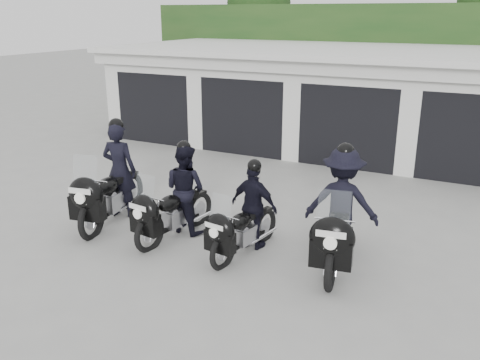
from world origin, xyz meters
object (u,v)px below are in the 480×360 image
at_px(police_bike_b, 179,195).
at_px(police_bike_d, 340,211).
at_px(police_bike_c, 249,213).
at_px(police_bike_a, 112,182).

xyz_separation_m(police_bike_b, police_bike_d, (2.96, 0.31, 0.10)).
distance_m(police_bike_c, police_bike_d, 1.55).
relative_size(police_bike_a, police_bike_b, 1.14).
height_order(police_bike_b, police_bike_d, police_bike_d).
relative_size(police_bike_c, police_bike_d, 0.82).
bearing_deg(police_bike_d, police_bike_a, 175.32).
xyz_separation_m(police_bike_b, police_bike_c, (1.46, -0.06, -0.06)).
xyz_separation_m(police_bike_c, police_bike_d, (1.50, 0.36, 0.16)).
relative_size(police_bike_b, police_bike_c, 1.09).
bearing_deg(police_bike_d, police_bike_b, 176.61).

